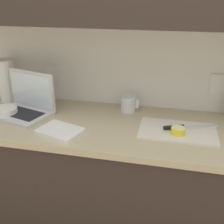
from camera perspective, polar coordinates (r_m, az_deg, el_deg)
counter_unit at (r=1.77m, az=12.55°, el=-16.60°), size 2.49×0.60×0.91m
laptop at (r=1.75m, az=-17.22°, el=1.52°), size 0.39×0.32×0.25m
cutting_board at (r=1.52m, az=13.26°, el=-3.77°), size 0.40×0.25×0.01m
knife at (r=1.53m, az=13.90°, el=-3.00°), size 0.29×0.14×0.02m
lemon_half_cut at (r=1.47m, az=13.28°, el=-3.73°), size 0.07×0.07×0.04m
measuring_cup at (r=1.71m, az=3.34°, el=1.67°), size 0.11×0.09×0.10m
bowl_white at (r=1.77m, az=-20.93°, el=0.02°), size 0.14×0.14×0.05m
paper_towel_roll at (r=1.98m, az=-20.61°, el=6.03°), size 0.11×0.11×0.28m
dish_towel at (r=1.48m, az=-10.49°, el=-3.87°), size 0.26×0.22×0.02m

